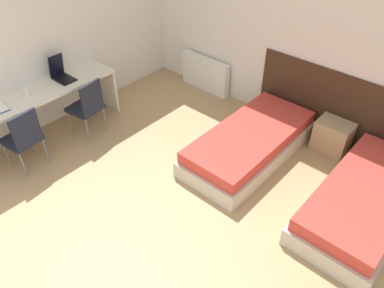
# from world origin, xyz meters

# --- Properties ---
(wall_back) EXTENTS (5.93, 0.05, 2.70)m
(wall_back) POSITION_xyz_m (0.00, 4.33, 1.35)
(wall_back) COLOR silver
(wall_back) RESTS_ON ground_plane
(wall_left) EXTENTS (0.05, 5.30, 2.70)m
(wall_left) POSITION_xyz_m (-2.49, 2.15, 1.35)
(wall_left) COLOR silver
(wall_left) RESTS_ON ground_plane
(headboard_panel) EXTENTS (2.63, 0.03, 1.07)m
(headboard_panel) POSITION_xyz_m (1.08, 4.29, 0.53)
(headboard_panel) COLOR #382316
(headboard_panel) RESTS_ON ground_plane
(bed_near_window) EXTENTS (0.95, 2.05, 0.40)m
(bed_near_window) POSITION_xyz_m (0.29, 3.23, 0.20)
(bed_near_window) COLOR beige
(bed_near_window) RESTS_ON ground_plane
(bed_near_door) EXTENTS (0.95, 2.05, 0.40)m
(bed_near_door) POSITION_xyz_m (1.87, 3.23, 0.20)
(bed_near_door) COLOR beige
(bed_near_door) RESTS_ON ground_plane
(nightstand) EXTENTS (0.47, 0.35, 0.46)m
(nightstand) POSITION_xyz_m (1.08, 4.08, 0.23)
(nightstand) COLOR tan
(nightstand) RESTS_ON ground_plane
(radiator) EXTENTS (0.95, 0.12, 0.59)m
(radiator) POSITION_xyz_m (-1.32, 4.21, 0.29)
(radiator) COLOR silver
(radiator) RESTS_ON ground_plane
(desk) EXTENTS (0.59, 2.31, 0.75)m
(desk) POSITION_xyz_m (-2.17, 1.59, 0.60)
(desk) COLOR beige
(desk) RESTS_ON ground_plane
(chair_near_laptop) EXTENTS (0.47, 0.47, 0.88)m
(chair_near_laptop) POSITION_xyz_m (-1.75, 2.09, 0.49)
(chair_near_laptop) COLOR black
(chair_near_laptop) RESTS_ON ground_plane
(chair_near_notebook) EXTENTS (0.46, 0.46, 0.88)m
(chair_near_notebook) POSITION_xyz_m (-1.75, 1.11, 0.49)
(chair_near_notebook) COLOR black
(chair_near_notebook) RESTS_ON ground_plane
(laptop) EXTENTS (0.34, 0.23, 0.35)m
(laptop) POSITION_xyz_m (-2.24, 2.07, 0.82)
(laptop) COLOR black
(laptop) RESTS_ON desk
(mug) EXTENTS (0.08, 0.08, 0.09)m
(mug) POSITION_xyz_m (-2.21, 1.50, 0.80)
(mug) COLOR white
(mug) RESTS_ON desk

